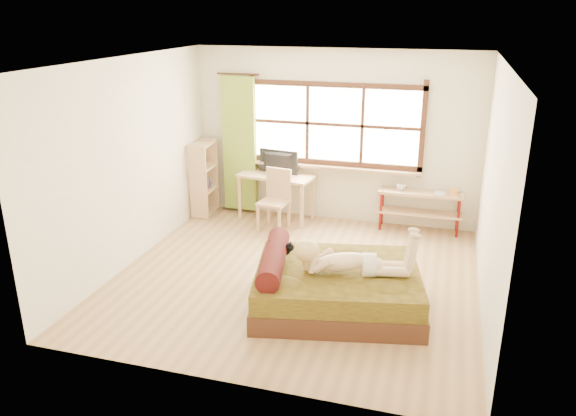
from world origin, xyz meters
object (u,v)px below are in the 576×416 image
(kitten, at_px, (280,250))
(bookshelf, at_px, (204,178))
(chair, at_px, (276,196))
(woman, at_px, (351,250))
(pipe_shelf, at_px, (421,202))
(bed, at_px, (333,286))
(desk, at_px, (276,181))

(kitten, distance_m, bookshelf, 3.07)
(bookshelf, bearing_deg, chair, -13.14)
(bookshelf, bearing_deg, kitten, -51.17)
(woman, height_order, bookshelf, bookshelf)
(woman, bearing_deg, bookshelf, 127.84)
(kitten, bearing_deg, woman, -21.31)
(woman, xyz_separation_m, bookshelf, (-2.88, 2.47, -0.13))
(pipe_shelf, distance_m, bookshelf, 3.50)
(bed, bearing_deg, chair, 110.63)
(bed, relative_size, pipe_shelf, 1.69)
(chair, relative_size, pipe_shelf, 0.74)
(woman, distance_m, bookshelf, 3.80)
(chair, xyz_separation_m, bookshelf, (-1.32, 0.26, 0.10))
(desk, relative_size, chair, 1.35)
(pipe_shelf, bearing_deg, desk, -177.85)
(chair, distance_m, pipe_shelf, 2.22)
(desk, bearing_deg, bed, -51.15)
(woman, distance_m, chair, 2.72)
(woman, distance_m, kitten, 0.90)
(bed, bearing_deg, pipe_shelf, 61.76)
(desk, relative_size, pipe_shelf, 1.00)
(bed, relative_size, bookshelf, 1.75)
(kitten, distance_m, pipe_shelf, 2.95)
(desk, bearing_deg, chair, -64.20)
(pipe_shelf, relative_size, bookshelf, 1.03)
(woman, bearing_deg, bed, 156.71)
(kitten, distance_m, chair, 2.18)
(woman, xyz_separation_m, kitten, (-0.87, 0.15, -0.17))
(chair, xyz_separation_m, pipe_shelf, (2.17, 0.49, -0.06))
(chair, bearing_deg, woman, -46.18)
(bed, relative_size, chair, 2.28)
(desk, xyz_separation_m, chair, (0.11, -0.37, -0.13))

